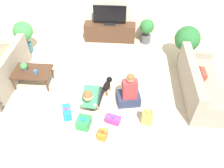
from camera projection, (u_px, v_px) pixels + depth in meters
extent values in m
plane|color=beige|center=(98.00, 91.00, 5.41)|extent=(16.00, 16.00, 0.00)
cube|color=gray|center=(1.00, 76.00, 5.53)|extent=(0.82, 2.03, 0.41)
cube|color=gray|center=(7.00, 63.00, 5.23)|extent=(0.20, 2.03, 0.42)
cube|color=gray|center=(14.00, 51.00, 6.14)|extent=(0.82, 0.16, 0.59)
cube|color=#EACC4C|center=(8.00, 54.00, 5.61)|extent=(0.18, 0.34, 0.32)
cube|color=#288E6B|center=(0.00, 65.00, 5.28)|extent=(0.18, 0.34, 0.32)
cube|color=gray|center=(201.00, 87.00, 5.22)|extent=(0.82, 2.03, 0.41)
cube|color=gray|center=(192.00, 74.00, 4.95)|extent=(0.20, 2.03, 0.42)
cube|color=gray|center=(212.00, 116.00, 4.49)|extent=(0.82, 0.16, 0.59)
cube|color=gray|center=(194.00, 61.00, 5.83)|extent=(0.82, 0.16, 0.59)
cube|color=red|center=(200.00, 76.00, 4.98)|extent=(0.18, 0.34, 0.32)
cube|color=#472D1E|center=(31.00, 71.00, 5.34)|extent=(0.96, 0.60, 0.03)
cylinder|color=#472D1E|center=(13.00, 84.00, 5.33)|extent=(0.04, 0.04, 0.39)
cylinder|color=#472D1E|center=(47.00, 85.00, 5.29)|extent=(0.04, 0.04, 0.39)
cylinder|color=#472D1E|center=(21.00, 71.00, 5.68)|extent=(0.04, 0.04, 0.39)
cylinder|color=#472D1E|center=(52.00, 72.00, 5.63)|extent=(0.04, 0.04, 0.39)
cube|color=#472D1E|center=(110.00, 32.00, 6.91)|extent=(1.58, 0.40, 0.56)
cube|color=black|center=(110.00, 23.00, 6.70)|extent=(0.34, 0.20, 0.05)
cube|color=black|center=(110.00, 14.00, 6.49)|extent=(0.98, 0.03, 0.54)
cylinder|color=#4C4C51|center=(146.00, 39.00, 6.92)|extent=(0.32, 0.32, 0.24)
cylinder|color=brown|center=(146.00, 34.00, 6.79)|extent=(0.06, 0.06, 0.13)
sphere|color=#286B33|center=(147.00, 27.00, 6.62)|extent=(0.43, 0.43, 0.43)
cylinder|color=#A36042|center=(182.00, 57.00, 6.29)|extent=(0.25, 0.25, 0.19)
cylinder|color=brown|center=(184.00, 51.00, 6.15)|extent=(0.04, 0.04, 0.20)
sphere|color=#286B33|center=(187.00, 39.00, 5.88)|extent=(0.68, 0.68, 0.68)
cylinder|color=#336B84|center=(28.00, 47.00, 6.54)|extent=(0.26, 0.26, 0.29)
cylinder|color=brown|center=(26.00, 41.00, 6.39)|extent=(0.05, 0.05, 0.16)
sphere|color=#3D8E47|center=(23.00, 31.00, 6.17)|extent=(0.55, 0.55, 0.55)
cube|color=#23232D|center=(95.00, 97.00, 5.10)|extent=(0.34, 0.47, 0.28)
cube|color=#338456|center=(91.00, 97.00, 4.69)|extent=(0.37, 0.53, 0.46)
sphere|color=tan|center=(88.00, 96.00, 4.41)|extent=(0.20, 0.20, 0.20)
sphere|color=brown|center=(88.00, 95.00, 4.38)|extent=(0.19, 0.19, 0.19)
cylinder|color=tan|center=(84.00, 105.00, 4.76)|extent=(0.09, 0.28, 0.41)
cylinder|color=tan|center=(97.00, 107.00, 4.73)|extent=(0.09, 0.28, 0.41)
cube|color=#283351|center=(128.00, 98.00, 5.09)|extent=(0.58, 0.49, 0.24)
cube|color=#AD3338|center=(130.00, 89.00, 4.79)|extent=(0.35, 0.25, 0.48)
sphere|color=tan|center=(130.00, 78.00, 4.58)|extent=(0.18, 0.18, 0.18)
sphere|color=brown|center=(131.00, 77.00, 4.55)|extent=(0.17, 0.17, 0.17)
cylinder|color=tan|center=(134.00, 85.00, 5.00)|extent=(0.10, 0.27, 0.06)
cylinder|color=tan|center=(123.00, 86.00, 4.98)|extent=(0.10, 0.27, 0.06)
ellipsoid|color=black|center=(107.00, 86.00, 5.23)|extent=(0.23, 0.34, 0.17)
sphere|color=black|center=(109.00, 80.00, 5.33)|extent=(0.15, 0.15, 0.15)
sphere|color=olive|center=(110.00, 78.00, 5.38)|extent=(0.07, 0.07, 0.07)
cylinder|color=black|center=(104.00, 90.00, 5.08)|extent=(0.05, 0.10, 0.11)
cylinder|color=olive|center=(110.00, 88.00, 5.39)|extent=(0.04, 0.04, 0.14)
cylinder|color=olive|center=(106.00, 87.00, 5.42)|extent=(0.04, 0.04, 0.14)
cylinder|color=olive|center=(107.00, 94.00, 5.26)|extent=(0.04, 0.04, 0.14)
cylinder|color=olive|center=(104.00, 93.00, 5.28)|extent=(0.04, 0.04, 0.14)
cube|color=orange|center=(103.00, 135.00, 4.41)|extent=(0.22, 0.24, 0.17)
cube|color=red|center=(103.00, 135.00, 4.41)|extent=(0.18, 0.08, 0.17)
sphere|color=red|center=(102.00, 132.00, 4.34)|extent=(0.06, 0.06, 0.06)
cube|color=teal|center=(67.00, 112.00, 4.80)|extent=(0.26, 0.37, 0.21)
cube|color=#CC3389|center=(67.00, 112.00, 4.80)|extent=(0.17, 0.08, 0.21)
sphere|color=#CC3389|center=(66.00, 108.00, 4.71)|extent=(0.06, 0.06, 0.06)
cube|color=#2D934C|center=(84.00, 123.00, 4.60)|extent=(0.31, 0.33, 0.22)
cube|color=teal|center=(84.00, 123.00, 4.60)|extent=(0.27, 0.07, 0.22)
sphere|color=teal|center=(83.00, 119.00, 4.51)|extent=(0.09, 0.09, 0.09)
cube|color=#CC3389|center=(113.00, 120.00, 4.71)|extent=(0.35, 0.26, 0.13)
cube|color=#3D51BC|center=(113.00, 120.00, 4.71)|extent=(0.31, 0.12, 0.13)
sphere|color=#3D51BC|center=(113.00, 117.00, 4.65)|extent=(0.06, 0.06, 0.06)
cube|color=#E5B74C|center=(147.00, 118.00, 4.60)|extent=(0.24, 0.17, 0.38)
torus|color=#4C3823|center=(149.00, 111.00, 4.45)|extent=(0.17, 0.17, 0.01)
cylinder|color=#386BAD|center=(35.00, 72.00, 5.24)|extent=(0.08, 0.08, 0.09)
torus|color=#386BAD|center=(37.00, 72.00, 5.23)|extent=(0.06, 0.01, 0.06)
cylinder|color=#4C4C51|center=(25.00, 69.00, 5.31)|extent=(0.11, 0.11, 0.07)
sphere|color=#3D8E47|center=(24.00, 66.00, 5.24)|extent=(0.17, 0.17, 0.17)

